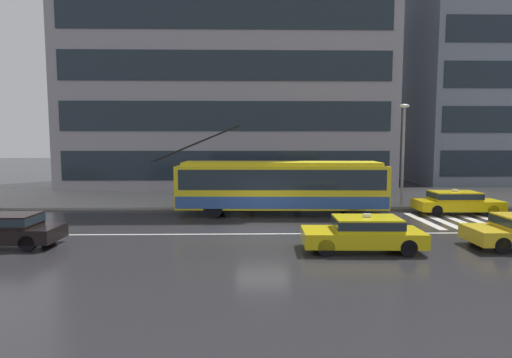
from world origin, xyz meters
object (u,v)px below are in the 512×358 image
at_px(street_lamp, 403,145).
at_px(pedestrian_at_shelter, 250,177).
at_px(taxi_oncoming_near, 364,232).
at_px(pedestrian_approaching_curb, 299,179).
at_px(bus_shelter, 261,171).
at_px(taxi_ahead_of_bus, 456,201).
at_px(private_car_oncoming, 1,228).
at_px(trolleybus, 281,186).

bearing_deg(street_lamp, pedestrian_at_shelter, 176.45).
relative_size(taxi_oncoming_near, pedestrian_approaching_curb, 2.26).
bearing_deg(bus_shelter, pedestrian_at_shelter, -127.42).
relative_size(pedestrian_approaching_curb, street_lamp, 0.32).
bearing_deg(taxi_ahead_of_bus, street_lamp, 133.08).
relative_size(bus_shelter, street_lamp, 0.66).
relative_size(private_car_oncoming, pedestrian_approaching_curb, 2.34).
bearing_deg(taxi_oncoming_near, bus_shelter, 107.03).
height_order(taxi_oncoming_near, street_lamp, street_lamp).
xyz_separation_m(bus_shelter, pedestrian_approaching_curb, (2.46, -0.25, -0.48)).
xyz_separation_m(taxi_oncoming_near, bus_shelter, (-3.48, 11.36, 1.45)).
distance_m(taxi_oncoming_near, pedestrian_approaching_curb, 11.19).
bearing_deg(taxi_ahead_of_bus, pedestrian_at_shelter, 165.76).
distance_m(taxi_ahead_of_bus, bus_shelter, 11.64).
relative_size(trolleybus, bus_shelter, 3.18).
bearing_deg(street_lamp, trolleybus, -163.12).
bearing_deg(taxi_oncoming_near, trolleybus, 108.14).
bearing_deg(taxi_oncoming_near, pedestrian_approaching_curb, 95.23).
height_order(trolleybus, pedestrian_approaching_curb, trolleybus).
distance_m(taxi_oncoming_near, pedestrian_at_shelter, 11.31).
relative_size(taxi_ahead_of_bus, street_lamp, 0.75).
distance_m(pedestrian_at_shelter, street_lamp, 9.61).
relative_size(private_car_oncoming, street_lamp, 0.75).
xyz_separation_m(bus_shelter, street_lamp, (8.68, -1.49, 1.69)).
xyz_separation_m(trolleybus, taxi_oncoming_near, (2.47, -7.54, -0.92)).
bearing_deg(street_lamp, private_car_oncoming, -154.91).
distance_m(private_car_oncoming, pedestrian_approaching_curb, 16.51).
relative_size(trolleybus, street_lamp, 2.09).
xyz_separation_m(taxi_oncoming_near, pedestrian_at_shelter, (-4.17, 10.45, 1.12)).
bearing_deg(taxi_oncoming_near, pedestrian_at_shelter, 111.76).
height_order(taxi_ahead_of_bus, private_car_oncoming, taxi_ahead_of_bus).
distance_m(private_car_oncoming, street_lamp, 21.39).
height_order(taxi_oncoming_near, pedestrian_approaching_curb, pedestrian_approaching_curb).
xyz_separation_m(trolleybus, private_car_oncoming, (-11.48, -6.64, -0.92)).
bearing_deg(bus_shelter, trolleybus, -75.21).
bearing_deg(street_lamp, taxi_ahead_of_bus, -46.92).
bearing_deg(street_lamp, taxi_oncoming_near, -117.81).
distance_m(taxi_oncoming_near, street_lamp, 11.59).
bearing_deg(pedestrian_approaching_curb, taxi_ahead_of_bus, -23.09).
xyz_separation_m(taxi_oncoming_near, pedestrian_approaching_curb, (-1.02, 11.11, 0.97)).
height_order(taxi_ahead_of_bus, street_lamp, street_lamp).
bearing_deg(taxi_ahead_of_bus, bus_shelter, 160.54).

